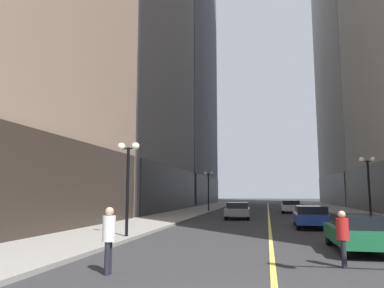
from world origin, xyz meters
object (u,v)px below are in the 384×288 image
(street_lamp_left_near, at_px, (128,168))
(pedestrian_in_white_shirt, at_px, (109,235))
(car_blue, at_px, (311,216))
(pedestrian_in_red_jacket, at_px, (343,234))
(car_silver, at_px, (291,206))
(car_green, at_px, (358,232))
(car_grey, at_px, (238,210))
(street_lamp_left_far, at_px, (208,182))
(street_lamp_right_mid, at_px, (368,175))

(street_lamp_left_near, bearing_deg, pedestrian_in_white_shirt, -72.16)
(car_blue, height_order, pedestrian_in_red_jacket, pedestrian_in_red_jacket)
(car_silver, height_order, pedestrian_in_red_jacket, pedestrian_in_red_jacket)
(pedestrian_in_white_shirt, bearing_deg, street_lamp_left_near, 107.84)
(pedestrian_in_red_jacket, bearing_deg, car_green, 70.51)
(car_grey, distance_m, pedestrian_in_white_shirt, 21.14)
(pedestrian_in_red_jacket, bearing_deg, street_lamp_left_far, 106.31)
(pedestrian_in_white_shirt, xyz_separation_m, street_lamp_left_near, (-2.20, 6.83, 2.25))
(car_blue, bearing_deg, pedestrian_in_white_shirt, -115.07)
(car_silver, height_order, street_lamp_left_near, street_lamp_left_near)
(street_lamp_left_near, bearing_deg, car_green, -10.12)
(street_lamp_left_far, bearing_deg, car_blue, -61.90)
(street_lamp_left_far, relative_size, street_lamp_right_mid, 1.00)
(car_grey, xyz_separation_m, pedestrian_in_red_jacket, (4.47, -18.93, 0.20))
(car_blue, distance_m, street_lamp_left_far, 18.96)
(car_green, xyz_separation_m, street_lamp_right_mid, (3.35, 11.36, 2.54))
(car_green, bearing_deg, street_lamp_left_far, 110.23)
(pedestrian_in_white_shirt, height_order, street_lamp_left_near, street_lamp_left_near)
(car_silver, bearing_deg, car_blue, -89.55)
(car_green, bearing_deg, car_grey, 109.18)
(car_grey, height_order, pedestrian_in_red_jacket, pedestrian_in_red_jacket)
(pedestrian_in_red_jacket, xyz_separation_m, street_lamp_left_near, (-8.38, 4.70, 2.34))
(car_blue, distance_m, pedestrian_in_red_jacket, 12.09)
(car_grey, relative_size, car_silver, 0.95)
(car_green, distance_m, car_silver, 25.94)
(pedestrian_in_white_shirt, xyz_separation_m, street_lamp_right_mid, (10.60, 16.50, 2.25))
(car_green, height_order, street_lamp_left_far, street_lamp_left_far)
(pedestrian_in_white_shirt, distance_m, pedestrian_in_red_jacket, 6.54)
(car_silver, relative_size, pedestrian_in_red_jacket, 2.85)
(car_green, xyz_separation_m, car_blue, (-0.60, 9.07, 0.00))
(car_blue, distance_m, street_lamp_right_mid, 5.22)
(pedestrian_in_white_shirt, bearing_deg, street_lamp_right_mid, 57.29)
(pedestrian_in_white_shirt, xyz_separation_m, street_lamp_left_far, (-2.20, 30.78, 2.25))
(pedestrian_in_white_shirt, bearing_deg, car_grey, 85.36)
(car_blue, relative_size, car_silver, 1.03)
(pedestrian_in_red_jacket, distance_m, street_lamp_left_near, 9.89)
(pedestrian_in_red_jacket, bearing_deg, street_lamp_left_near, 150.73)
(car_silver, distance_m, pedestrian_in_white_shirt, 31.75)
(car_grey, xyz_separation_m, street_lamp_left_far, (-3.91, 9.72, 2.54))
(street_lamp_left_near, bearing_deg, street_lamp_right_mid, 37.07)
(car_green, height_order, car_silver, same)
(street_lamp_left_near, height_order, street_lamp_right_mid, same)
(pedestrian_in_red_jacket, relative_size, street_lamp_left_far, 0.36)
(car_silver, relative_size, street_lamp_left_far, 1.02)
(car_grey, xyz_separation_m, street_lamp_right_mid, (8.89, -4.56, 2.54))
(street_lamp_left_far, bearing_deg, car_grey, -68.08)
(street_lamp_right_mid, bearing_deg, pedestrian_in_white_shirt, -122.71)
(car_green, xyz_separation_m, car_silver, (-0.73, 25.93, 0.00))
(street_lamp_left_far, bearing_deg, car_green, -69.77)
(pedestrian_in_red_jacket, relative_size, street_lamp_left_near, 0.36)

